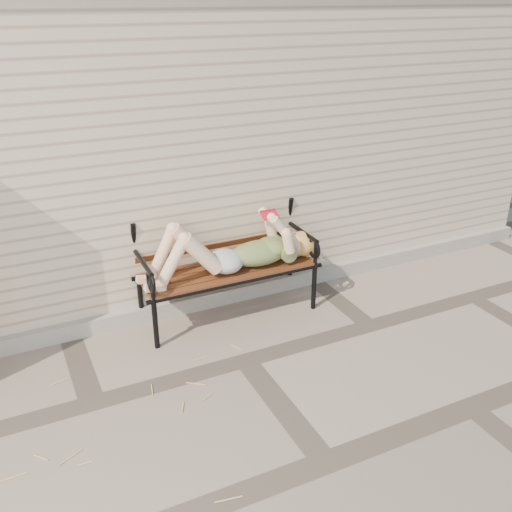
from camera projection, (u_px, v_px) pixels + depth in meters
ground at (246, 360)px, 4.72m from camera, size 80.00×80.00×0.00m
house_wall at (136, 114)px, 6.54m from camera, size 8.00×4.00×3.00m
foundation_strip at (204, 301)px, 5.48m from camera, size 8.00×0.10×0.15m
garden_bench at (223, 249)px, 5.21m from camera, size 1.76×0.70×1.14m
reading_woman at (231, 250)px, 5.08m from camera, size 1.66×0.38×0.52m
straw_scatter at (82, 432)px, 3.94m from camera, size 2.98×1.68×0.01m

